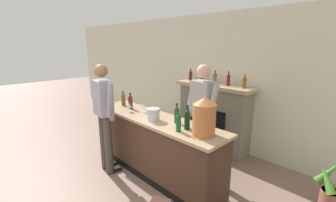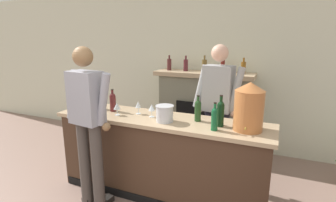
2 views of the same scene
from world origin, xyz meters
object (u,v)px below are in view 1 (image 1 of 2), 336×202
(wine_bottle_rose_blush, at_px, (130,102))
(wine_bottle_cabernet_heavy, at_px, (177,114))
(fireplace_stone, at_px, (213,116))
(person_customer, at_px, (104,114))
(wine_glass_near_bucket, at_px, (129,105))
(wine_bottle_merlot_tall, at_px, (123,99))
(wine_glass_by_dispenser, at_px, (149,109))
(person_bartender, at_px, (202,116))
(wine_bottle_riesling_slim, at_px, (187,119))
(wine_glass_mid_counter, at_px, (144,106))
(ice_bucket_steel, at_px, (153,114))
(copper_dispenser, at_px, (204,116))
(wine_bottle_burgundy_dark, at_px, (178,122))
(potted_plant_corner, at_px, (332,188))

(wine_bottle_rose_blush, bearing_deg, wine_bottle_cabernet_heavy, 1.85)
(fireplace_stone, xyz_separation_m, wine_bottle_cabernet_heavy, (0.34, -1.47, 0.43))
(person_customer, xyz_separation_m, wine_glass_near_bucket, (0.08, 0.44, 0.08))
(wine_bottle_merlot_tall, bearing_deg, fireplace_stone, 54.38)
(wine_bottle_merlot_tall, xyz_separation_m, wine_glass_by_dispenser, (0.85, -0.06, -0.01))
(person_bartender, distance_m, wine_glass_by_dispenser, 0.85)
(person_bartender, distance_m, wine_bottle_riesling_slim, 0.56)
(wine_bottle_rose_blush, xyz_separation_m, wine_bottle_merlot_tall, (-0.28, 0.03, -0.00))
(wine_glass_mid_counter, relative_size, wine_glass_near_bucket, 1.02)
(ice_bucket_steel, xyz_separation_m, wine_bottle_merlot_tall, (-1.07, 0.16, 0.03))
(copper_dispenser, xyz_separation_m, wine_bottle_merlot_tall, (-1.96, 0.08, -0.13))
(wine_glass_near_bucket, bearing_deg, person_bartender, 29.26)
(person_customer, distance_m, wine_glass_by_dispenser, 0.74)
(wine_glass_mid_counter, xyz_separation_m, wine_glass_near_bucket, (-0.21, -0.15, -0.00))
(copper_dispenser, relative_size, wine_bottle_merlot_tall, 1.82)
(fireplace_stone, xyz_separation_m, person_bartender, (0.47, -1.03, 0.33))
(copper_dispenser, relative_size, wine_bottle_rose_blush, 1.74)
(wine_bottle_cabernet_heavy, bearing_deg, wine_glass_mid_counter, -178.65)
(person_bartender, distance_m, wine_bottle_rose_blush, 1.34)
(wine_bottle_cabernet_heavy, xyz_separation_m, wine_glass_mid_counter, (-0.76, -0.02, -0.02))
(wine_bottle_burgundy_dark, bearing_deg, wine_bottle_cabernet_heavy, 137.53)
(copper_dispenser, height_order, wine_glass_mid_counter, copper_dispenser)
(wine_bottle_merlot_tall, bearing_deg, person_customer, -59.68)
(wine_bottle_merlot_tall, bearing_deg, potted_plant_corner, 18.23)
(wine_bottle_merlot_tall, xyz_separation_m, wine_bottle_cabernet_heavy, (1.40, 0.01, 0.01))
(wine_glass_mid_counter, bearing_deg, person_customer, -116.43)
(person_customer, xyz_separation_m, wine_bottle_burgundy_dark, (1.30, 0.38, 0.10))
(wine_bottle_rose_blush, relative_size, wine_bottle_cabernet_heavy, 0.96)
(fireplace_stone, height_order, wine_glass_near_bucket, fireplace_stone)
(fireplace_stone, bearing_deg, potted_plant_corner, -10.74)
(person_customer, distance_m, copper_dispenser, 1.71)
(wine_bottle_cabernet_heavy, bearing_deg, ice_bucket_steel, -153.46)
(fireplace_stone, distance_m, wine_glass_near_bucket, 1.81)
(person_bartender, bearing_deg, copper_dispenser, -50.58)
(person_customer, relative_size, copper_dispenser, 3.67)
(wine_bottle_burgundy_dark, distance_m, wine_glass_by_dispenser, 0.81)
(wine_bottle_merlot_tall, distance_m, wine_glass_near_bucket, 0.46)
(ice_bucket_steel, height_order, wine_bottle_burgundy_dark, wine_bottle_burgundy_dark)
(person_bartender, height_order, wine_bottle_burgundy_dark, person_bartender)
(person_customer, height_order, wine_glass_mid_counter, person_customer)
(copper_dispenser, bearing_deg, wine_bottle_rose_blush, 178.32)
(potted_plant_corner, height_order, copper_dispenser, copper_dispenser)
(person_customer, height_order, wine_glass_by_dispenser, person_customer)
(fireplace_stone, height_order, person_bartender, person_bartender)
(fireplace_stone, height_order, wine_bottle_merlot_tall, fireplace_stone)
(potted_plant_corner, relative_size, wine_glass_near_bucket, 4.26)
(fireplace_stone, distance_m, wine_bottle_burgundy_dark, 1.85)
(person_bartender, xyz_separation_m, wine_bottle_riesling_slim, (0.15, -0.53, 0.12))
(person_bartender, relative_size, wine_bottle_burgundy_dark, 6.26)
(wine_bottle_rose_blush, relative_size, wine_bottle_merlot_tall, 1.05)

